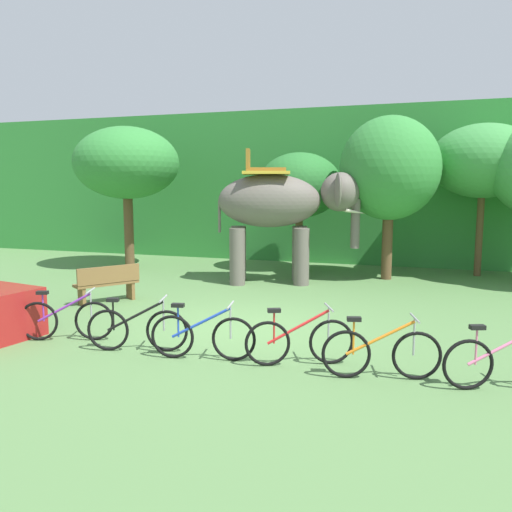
{
  "coord_description": "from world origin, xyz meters",
  "views": [
    {
      "loc": [
        3.35,
        -9.2,
        2.75
      ],
      "look_at": [
        -0.04,
        1.0,
        1.3
      ],
      "focal_mm": 36.25,
      "sensor_mm": 36.0,
      "label": 1
    }
  ],
  "objects_px": {
    "bike_black": "(137,329)",
    "bike_blue": "(203,336)",
    "bike_purple": "(66,319)",
    "bike_orange": "(381,353)",
    "bike_pink": "(504,362)",
    "wooden_bench": "(107,283)",
    "tree_center": "(390,169)",
    "tree_left": "(300,186)",
    "tree_center_left": "(483,161)",
    "bike_red": "(299,341)",
    "tree_far_right": "(127,164)",
    "elephant": "(281,206)"
  },
  "relations": [
    {
      "from": "bike_purple",
      "to": "bike_pink",
      "type": "xyz_separation_m",
      "value": [
        7.15,
        -0.02,
        0.0
      ]
    },
    {
      "from": "bike_purple",
      "to": "bike_orange",
      "type": "relative_size",
      "value": 0.98
    },
    {
      "from": "tree_center",
      "to": "bike_black",
      "type": "relative_size",
      "value": 2.89
    },
    {
      "from": "tree_center",
      "to": "tree_center_left",
      "type": "height_order",
      "value": "tree_center"
    },
    {
      "from": "elephant",
      "to": "bike_black",
      "type": "xyz_separation_m",
      "value": [
        -0.59,
        -6.83,
        -1.82
      ]
    },
    {
      "from": "bike_black",
      "to": "tree_far_right",
      "type": "bearing_deg",
      "value": 122.74
    },
    {
      "from": "bike_red",
      "to": "bike_purple",
      "type": "bearing_deg",
      "value": -179.27
    },
    {
      "from": "bike_pink",
      "to": "wooden_bench",
      "type": "bearing_deg",
      "value": 160.66
    },
    {
      "from": "tree_left",
      "to": "bike_pink",
      "type": "height_order",
      "value": "tree_left"
    },
    {
      "from": "elephant",
      "to": "bike_purple",
      "type": "bearing_deg",
      "value": -107.61
    },
    {
      "from": "tree_center",
      "to": "bike_red",
      "type": "distance_m",
      "value": 8.69
    },
    {
      "from": "tree_center",
      "to": "bike_pink",
      "type": "height_order",
      "value": "tree_center"
    },
    {
      "from": "tree_far_right",
      "to": "bike_purple",
      "type": "xyz_separation_m",
      "value": [
        3.55,
        -7.77,
        -3.13
      ]
    },
    {
      "from": "bike_purple",
      "to": "tree_left",
      "type": "bearing_deg",
      "value": 77.0
    },
    {
      "from": "tree_center",
      "to": "bike_orange",
      "type": "relative_size",
      "value": 2.87
    },
    {
      "from": "elephant",
      "to": "bike_orange",
      "type": "relative_size",
      "value": 2.54
    },
    {
      "from": "tree_center",
      "to": "tree_center_left",
      "type": "xyz_separation_m",
      "value": [
        2.64,
        1.48,
        0.24
      ]
    },
    {
      "from": "tree_far_right",
      "to": "bike_blue",
      "type": "bearing_deg",
      "value": -51.61
    },
    {
      "from": "tree_left",
      "to": "bike_orange",
      "type": "height_order",
      "value": "tree_left"
    },
    {
      "from": "tree_far_right",
      "to": "tree_center_left",
      "type": "relative_size",
      "value": 1.02
    },
    {
      "from": "tree_center",
      "to": "bike_black",
      "type": "distance_m",
      "value": 9.49
    },
    {
      "from": "elephant",
      "to": "tree_center_left",
      "type": "bearing_deg",
      "value": 28.73
    },
    {
      "from": "tree_center",
      "to": "bike_orange",
      "type": "bearing_deg",
      "value": -86.21
    },
    {
      "from": "tree_center",
      "to": "bike_pink",
      "type": "relative_size",
      "value": 2.95
    },
    {
      "from": "tree_far_right",
      "to": "wooden_bench",
      "type": "distance_m",
      "value": 6.26
    },
    {
      "from": "bike_purple",
      "to": "wooden_bench",
      "type": "bearing_deg",
      "value": 110.77
    },
    {
      "from": "tree_left",
      "to": "tree_center_left",
      "type": "relative_size",
      "value": 0.83
    },
    {
      "from": "bike_blue",
      "to": "tree_center",
      "type": "bearing_deg",
      "value": 75.21
    },
    {
      "from": "tree_center_left",
      "to": "bike_blue",
      "type": "height_order",
      "value": "tree_center_left"
    },
    {
      "from": "tree_center_left",
      "to": "bike_pink",
      "type": "relative_size",
      "value": 2.86
    },
    {
      "from": "wooden_bench",
      "to": "bike_blue",
      "type": "bearing_deg",
      "value": -38.49
    },
    {
      "from": "elephant",
      "to": "bike_purple",
      "type": "distance_m",
      "value": 7.25
    },
    {
      "from": "bike_purple",
      "to": "bike_red",
      "type": "bearing_deg",
      "value": 0.73
    },
    {
      "from": "tree_center",
      "to": "elephant",
      "type": "bearing_deg",
      "value": -151.78
    },
    {
      "from": "tree_left",
      "to": "bike_red",
      "type": "height_order",
      "value": "tree_left"
    },
    {
      "from": "tree_center",
      "to": "bike_red",
      "type": "xyz_separation_m",
      "value": [
        -0.69,
        -8.17,
        -2.88
      ]
    },
    {
      "from": "tree_far_right",
      "to": "wooden_bench",
      "type": "xyz_separation_m",
      "value": [
        2.46,
        -4.9,
        -3.03
      ]
    },
    {
      "from": "bike_black",
      "to": "bike_blue",
      "type": "bearing_deg",
      "value": -2.24
    },
    {
      "from": "bike_orange",
      "to": "elephant",
      "type": "bearing_deg",
      "value": 116.47
    },
    {
      "from": "elephant",
      "to": "bike_red",
      "type": "distance_m",
      "value": 7.21
    },
    {
      "from": "tree_left",
      "to": "bike_orange",
      "type": "relative_size",
      "value": 2.31
    },
    {
      "from": "tree_center",
      "to": "wooden_bench",
      "type": "xyz_separation_m",
      "value": [
        -6.07,
        -5.35,
        -2.78
      ]
    },
    {
      "from": "tree_far_right",
      "to": "bike_black",
      "type": "height_order",
      "value": "tree_far_right"
    },
    {
      "from": "bike_pink",
      "to": "wooden_bench",
      "type": "relative_size",
      "value": 1.11
    },
    {
      "from": "bike_orange",
      "to": "wooden_bench",
      "type": "bearing_deg",
      "value": 155.48
    },
    {
      "from": "bike_blue",
      "to": "bike_red",
      "type": "distance_m",
      "value": 1.54
    },
    {
      "from": "tree_left",
      "to": "wooden_bench",
      "type": "distance_m",
      "value": 7.3
    },
    {
      "from": "tree_left",
      "to": "bike_black",
      "type": "bearing_deg",
      "value": -93.43
    },
    {
      "from": "tree_left",
      "to": "elephant",
      "type": "relative_size",
      "value": 0.91
    },
    {
      "from": "bike_orange",
      "to": "wooden_bench",
      "type": "xyz_separation_m",
      "value": [
        -6.62,
        3.02,
        0.09
      ]
    }
  ]
}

